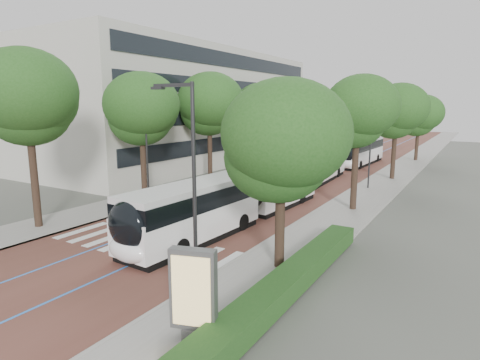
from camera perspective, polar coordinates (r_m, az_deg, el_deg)
name	(u,v)px	position (r m, az deg, el deg)	size (l,w,h in m)	color
ground	(127,251)	(21.69, -15.83, -9.64)	(160.00, 160.00, 0.00)	#51544C
road	(350,160)	(56.28, 15.35, 2.73)	(11.00, 140.00, 0.02)	#562F26
sidewalk_left	(298,156)	(58.73, 8.30, 3.36)	(4.00, 140.00, 0.12)	gray
sidewalk_right	(409,164)	(54.74, 22.91, 2.11)	(4.00, 140.00, 0.12)	gray
kerb_left	(311,157)	(58.03, 10.03, 3.22)	(0.20, 140.00, 0.14)	gray
kerb_right	(393,163)	(55.03, 20.96, 2.29)	(0.20, 140.00, 0.14)	gray
zebra_crossing	(143,245)	(22.20, -13.57, -8.99)	(10.55, 3.60, 0.01)	silver
lane_line_left	(338,159)	(56.73, 13.80, 2.88)	(0.12, 126.00, 0.01)	blue
lane_line_right	(362,161)	(55.87, 16.93, 2.61)	(0.12, 126.00, 0.01)	blue
office_building	(179,108)	(54.19, -8.62, 10.12)	(18.11, 40.00, 14.00)	beige
hedge	(289,281)	(16.46, 7.02, -14.02)	(1.20, 14.00, 0.80)	#1A4618
streetlight_near	(190,180)	(13.91, -7.12, 0.01)	(1.82, 0.20, 8.00)	#29292B
streetlight_far	(369,135)	(36.79, 17.86, 6.15)	(1.82, 0.20, 8.00)	#29292B
lamp_post_left	(147,150)	(30.53, -13.12, 4.25)	(0.14, 0.14, 8.00)	#29292B
trees_left	(235,109)	(42.90, -0.65, 10.12)	(6.27, 60.43, 9.97)	black
trees_right	(384,120)	(37.12, 19.84, 8.02)	(5.58, 47.57, 8.89)	black
lead_bus	(234,199)	(24.92, -0.87, -2.68)	(3.48, 18.50, 3.20)	black
bus_queued_0	(314,166)	(38.88, 10.51, 1.95)	(3.01, 12.49, 3.20)	white
bus_queued_1	(359,152)	(51.99, 16.56, 3.84)	(3.03, 12.49, 3.20)	white
ad_panel	(193,293)	(12.80, -6.64, -15.74)	(1.50, 0.81, 3.00)	#59595B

